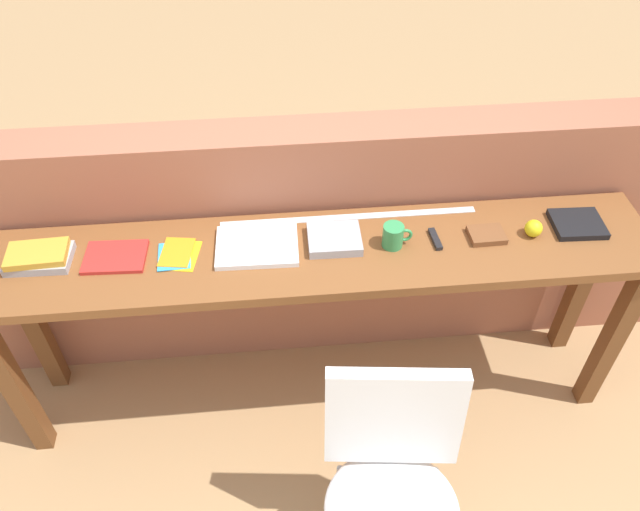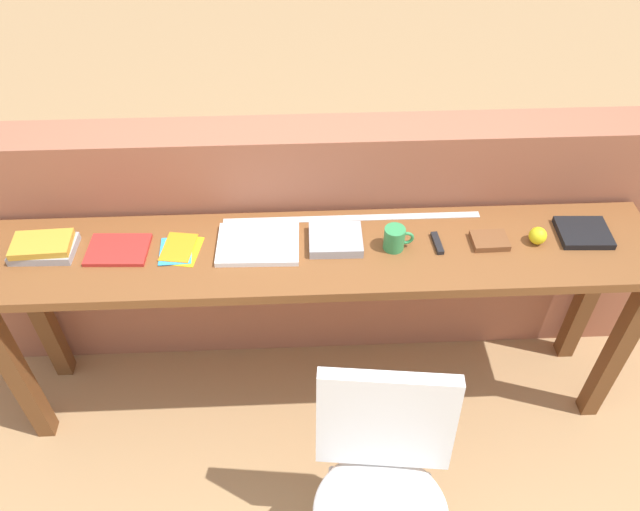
{
  "view_description": "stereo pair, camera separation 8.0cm",
  "coord_description": "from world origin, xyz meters",
  "px_view_note": "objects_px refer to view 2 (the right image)",
  "views": [
    {
      "loc": [
        -0.15,
        -1.33,
        2.44
      ],
      "look_at": [
        0.0,
        0.25,
        0.9
      ],
      "focal_mm": 35.0,
      "sensor_mm": 36.0,
      "label": 1
    },
    {
      "loc": [
        -0.07,
        -1.34,
        2.44
      ],
      "look_at": [
        0.0,
        0.25,
        0.9
      ],
      "focal_mm": 35.0,
      "sensor_mm": 36.0,
      "label": 2
    }
  ],
  "objects_px": {
    "book_open_centre": "(258,244)",
    "sports_ball_small": "(538,236)",
    "magazine_cycling": "(118,250)",
    "multitool_folded": "(437,243)",
    "pamphlet_pile_colourful": "(179,250)",
    "book_stack_leftmost": "(43,247)",
    "leather_journal_brown": "(490,241)",
    "chair_white_moulded": "(382,481)",
    "mug": "(395,238)",
    "book_repair_rightmost": "(584,233)"
  },
  "relations": [
    {
      "from": "book_open_centre",
      "to": "sports_ball_small",
      "type": "xyz_separation_m",
      "value": [
        1.02,
        -0.02,
        0.02
      ]
    },
    {
      "from": "magazine_cycling",
      "to": "multitool_folded",
      "type": "distance_m",
      "value": 1.16
    },
    {
      "from": "pamphlet_pile_colourful",
      "to": "book_open_centre",
      "type": "relative_size",
      "value": 0.62
    },
    {
      "from": "book_stack_leftmost",
      "to": "pamphlet_pile_colourful",
      "type": "xyz_separation_m",
      "value": [
        0.48,
        -0.01,
        -0.02
      ]
    },
    {
      "from": "pamphlet_pile_colourful",
      "to": "book_open_centre",
      "type": "bearing_deg",
      "value": 1.95
    },
    {
      "from": "book_stack_leftmost",
      "to": "leather_journal_brown",
      "type": "relative_size",
      "value": 1.74
    },
    {
      "from": "pamphlet_pile_colourful",
      "to": "sports_ball_small",
      "type": "height_order",
      "value": "sports_ball_small"
    },
    {
      "from": "chair_white_moulded",
      "to": "book_open_centre",
      "type": "distance_m",
      "value": 0.92
    },
    {
      "from": "chair_white_moulded",
      "to": "mug",
      "type": "relative_size",
      "value": 8.1
    },
    {
      "from": "multitool_folded",
      "to": "pamphlet_pile_colourful",
      "type": "bearing_deg",
      "value": 179.33
    },
    {
      "from": "sports_ball_small",
      "to": "magazine_cycling",
      "type": "bearing_deg",
      "value": 179.28
    },
    {
      "from": "magazine_cycling",
      "to": "book_open_centre",
      "type": "height_order",
      "value": "book_open_centre"
    },
    {
      "from": "leather_journal_brown",
      "to": "sports_ball_small",
      "type": "height_order",
      "value": "sports_ball_small"
    },
    {
      "from": "magazine_cycling",
      "to": "mug",
      "type": "xyz_separation_m",
      "value": [
        1.0,
        -0.02,
        0.04
      ]
    },
    {
      "from": "book_stack_leftmost",
      "to": "magazine_cycling",
      "type": "height_order",
      "value": "book_stack_leftmost"
    },
    {
      "from": "book_stack_leftmost",
      "to": "sports_ball_small",
      "type": "xyz_separation_m",
      "value": [
        1.79,
        -0.02,
        0.01
      ]
    },
    {
      "from": "chair_white_moulded",
      "to": "multitool_folded",
      "type": "xyz_separation_m",
      "value": [
        0.26,
        0.72,
        0.36
      ]
    },
    {
      "from": "book_open_centre",
      "to": "magazine_cycling",
      "type": "bearing_deg",
      "value": -178.11
    },
    {
      "from": "multitool_folded",
      "to": "chair_white_moulded",
      "type": "bearing_deg",
      "value": -109.82
    },
    {
      "from": "book_stack_leftmost",
      "to": "leather_journal_brown",
      "type": "height_order",
      "value": "book_stack_leftmost"
    },
    {
      "from": "magazine_cycling",
      "to": "book_repair_rightmost",
      "type": "height_order",
      "value": "book_repair_rightmost"
    },
    {
      "from": "book_repair_rightmost",
      "to": "pamphlet_pile_colourful",
      "type": "bearing_deg",
      "value": -177.0
    },
    {
      "from": "leather_journal_brown",
      "to": "book_repair_rightmost",
      "type": "relative_size",
      "value": 0.7
    },
    {
      "from": "sports_ball_small",
      "to": "multitool_folded",
      "type": "bearing_deg",
      "value": 179.53
    },
    {
      "from": "pamphlet_pile_colourful",
      "to": "sports_ball_small",
      "type": "xyz_separation_m",
      "value": [
        1.31,
        -0.01,
        0.03
      ]
    },
    {
      "from": "magazine_cycling",
      "to": "book_open_centre",
      "type": "xyz_separation_m",
      "value": [
        0.51,
        0.0,
        0.0
      ]
    },
    {
      "from": "chair_white_moulded",
      "to": "book_open_centre",
      "type": "xyz_separation_m",
      "value": [
        -0.39,
        0.74,
        0.36
      ]
    },
    {
      "from": "book_open_centre",
      "to": "book_repair_rightmost",
      "type": "distance_m",
      "value": 1.21
    },
    {
      "from": "chair_white_moulded",
      "to": "pamphlet_pile_colourful",
      "type": "distance_m",
      "value": 1.06
    },
    {
      "from": "multitool_folded",
      "to": "leather_journal_brown",
      "type": "bearing_deg",
      "value": -0.09
    },
    {
      "from": "book_stack_leftmost",
      "to": "book_repair_rightmost",
      "type": "height_order",
      "value": "book_stack_leftmost"
    },
    {
      "from": "leather_journal_brown",
      "to": "book_repair_rightmost",
      "type": "distance_m",
      "value": 0.36
    },
    {
      "from": "chair_white_moulded",
      "to": "pamphlet_pile_colourful",
      "type": "xyz_separation_m",
      "value": [
        -0.68,
        0.73,
        0.36
      ]
    },
    {
      "from": "magazine_cycling",
      "to": "book_repair_rightmost",
      "type": "xyz_separation_m",
      "value": [
        1.71,
        0.01,
        0.0
      ]
    },
    {
      "from": "multitool_folded",
      "to": "book_repair_rightmost",
      "type": "relative_size",
      "value": 0.59
    },
    {
      "from": "magazine_cycling",
      "to": "sports_ball_small",
      "type": "distance_m",
      "value": 1.53
    },
    {
      "from": "chair_white_moulded",
      "to": "multitool_folded",
      "type": "distance_m",
      "value": 0.85
    },
    {
      "from": "mug",
      "to": "book_repair_rightmost",
      "type": "relative_size",
      "value": 0.59
    },
    {
      "from": "chair_white_moulded",
      "to": "pamphlet_pile_colourful",
      "type": "height_order",
      "value": "chair_white_moulded"
    },
    {
      "from": "multitool_folded",
      "to": "sports_ball_small",
      "type": "xyz_separation_m",
      "value": [
        0.37,
        -0.0,
        0.02
      ]
    },
    {
      "from": "multitool_folded",
      "to": "leather_journal_brown",
      "type": "xyz_separation_m",
      "value": [
        0.19,
        -0.0,
        0.0
      ]
    },
    {
      "from": "magazine_cycling",
      "to": "pamphlet_pile_colourful",
      "type": "relative_size",
      "value": 1.18
    },
    {
      "from": "multitool_folded",
      "to": "book_open_centre",
      "type": "bearing_deg",
      "value": 178.19
    },
    {
      "from": "chair_white_moulded",
      "to": "book_repair_rightmost",
      "type": "relative_size",
      "value": 4.77
    },
    {
      "from": "pamphlet_pile_colourful",
      "to": "multitool_folded",
      "type": "height_order",
      "value": "multitool_folded"
    },
    {
      "from": "book_open_centre",
      "to": "leather_journal_brown",
      "type": "distance_m",
      "value": 0.85
    },
    {
      "from": "magazine_cycling",
      "to": "book_open_centre",
      "type": "relative_size",
      "value": 0.73
    },
    {
      "from": "pamphlet_pile_colourful",
      "to": "book_repair_rightmost",
      "type": "distance_m",
      "value": 1.49
    },
    {
      "from": "leather_journal_brown",
      "to": "mug",
      "type": "bearing_deg",
      "value": -179.98
    },
    {
      "from": "magazine_cycling",
      "to": "multitool_folded",
      "type": "bearing_deg",
      "value": 1.62
    }
  ]
}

